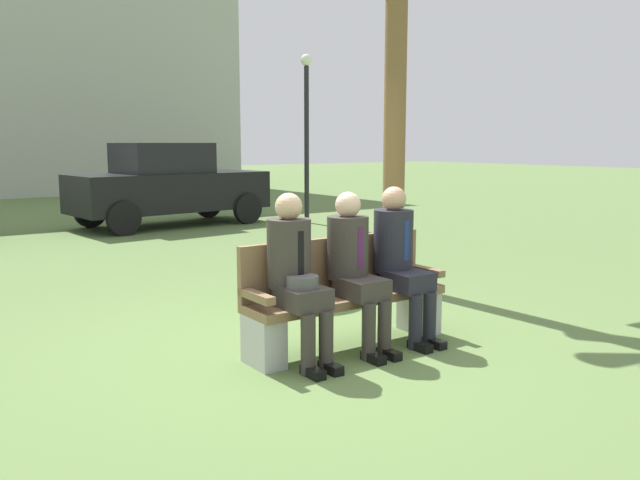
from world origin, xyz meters
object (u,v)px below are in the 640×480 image
at_px(park_bench, 344,296).
at_px(street_lamp, 307,120).
at_px(seated_man_left, 296,270).
at_px(seated_man_middle, 354,263).
at_px(parked_car_far, 168,185).
at_px(shrub_near_bench, 303,270).
at_px(building_backdrop, 26,24).
at_px(seated_man_right, 400,255).

distance_m(park_bench, street_lamp, 8.69).
height_order(park_bench, seated_man_left, seated_man_left).
height_order(seated_man_middle, street_lamp, street_lamp).
bearing_deg(street_lamp, parked_car_far, 155.65).
distance_m(seated_man_left, street_lamp, 9.04).
relative_size(seated_man_middle, street_lamp, 0.37).
distance_m(seated_man_left, seated_man_middle, 0.57).
relative_size(shrub_near_bench, building_backdrop, 0.08).
relative_size(seated_man_left, seated_man_middle, 1.01).
distance_m(park_bench, shrub_near_bench, 1.65).
distance_m(shrub_near_bench, parked_car_far, 7.02).
relative_size(seated_man_middle, seated_man_right, 0.98).
bearing_deg(street_lamp, building_backdrop, 100.41).
relative_size(seated_man_middle, shrub_near_bench, 1.25).
bearing_deg(shrub_near_bench, street_lamp, 55.85).
relative_size(seated_man_right, parked_car_far, 0.32).
bearing_deg(parked_car_far, street_lamp, -24.35).
distance_m(seated_man_middle, shrub_near_bench, 1.81).
bearing_deg(seated_man_right, building_backdrop, 86.14).
xyz_separation_m(seated_man_left, street_lamp, (5.04, 7.37, 1.42)).
bearing_deg(seated_man_middle, building_backdrop, 84.82).
distance_m(park_bench, seated_man_right, 0.61).
bearing_deg(shrub_near_bench, building_backdrop, 86.11).
height_order(seated_man_left, shrub_near_bench, seated_man_left).
distance_m(park_bench, parked_car_far, 8.64).
height_order(parked_car_far, street_lamp, street_lamp).
bearing_deg(park_bench, street_lamp, 58.25).
relative_size(shrub_near_bench, street_lamp, 0.30).
height_order(parked_car_far, building_backdrop, building_backdrop).
bearing_deg(park_bench, parked_car_far, 77.38).
height_order(park_bench, seated_man_middle, seated_man_middle).
bearing_deg(seated_man_middle, park_bench, 94.93).
relative_size(seated_man_left, street_lamp, 0.37).
height_order(seated_man_left, parked_car_far, parked_car_far).
bearing_deg(shrub_near_bench, seated_man_left, -125.03).
relative_size(park_bench, seated_man_left, 1.38).
xyz_separation_m(park_bench, parked_car_far, (1.89, 8.42, 0.42)).
xyz_separation_m(parked_car_far, building_backdrop, (0.05, 12.68, 4.97)).
relative_size(parked_car_far, building_backdrop, 0.30).
bearing_deg(parked_car_far, shrub_near_bench, -100.51).
height_order(seated_man_right, street_lamp, street_lamp).
relative_size(seated_man_middle, building_backdrop, 0.10).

